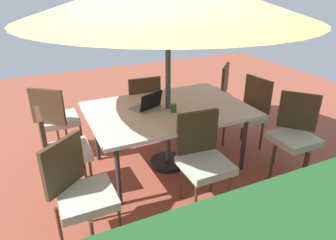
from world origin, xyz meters
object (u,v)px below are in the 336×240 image
object	(u,v)px
chair_north	(203,157)
chair_southwest	(215,91)
laptop	(147,105)
chair_east	(61,148)
chair_northeast	(80,189)
chair_south	(142,104)
dining_table	(168,112)
chair_southeast	(56,117)
chair_west	(248,110)
chair_northwest	(295,132)
cup	(174,108)

from	to	relation	value
chair_north	chair_southwest	xyz separation A→B (m)	(-1.18, -1.61, 0.00)
chair_north	laptop	bearing A→B (deg)	109.79
chair_north	chair_east	distance (m)	1.48
laptop	chair_northeast	bearing A→B (deg)	21.12
laptop	chair_north	bearing A→B (deg)	83.39
chair_south	chair_east	distance (m)	1.44
chair_south	chair_northeast	distance (m)	1.95
dining_table	chair_southeast	world-z (taller)	chair_southeast
dining_table	chair_northeast	distance (m)	1.45
chair_northeast	laptop	world-z (taller)	laptop
chair_east	laptop	distance (m)	1.06
chair_north	chair_west	distance (m)	1.39
chair_south	dining_table	bearing A→B (deg)	96.87
chair_northwest	chair_south	bearing A→B (deg)	178.72
dining_table	chair_west	bearing A→B (deg)	178.22
chair_northeast	cup	world-z (taller)	chair_northeast
chair_west	chair_east	bearing A→B (deg)	-97.94
chair_south	chair_southwest	distance (m)	1.24
chair_northwest	chair_south	world-z (taller)	same
chair_southeast	laptop	world-z (taller)	laptop
chair_northwest	laptop	size ratio (longest dim) A/B	2.52
dining_table	chair_east	xyz separation A→B (m)	(1.25, 0.03, -0.18)
laptop	cup	size ratio (longest dim) A/B	4.44
chair_southwest	laptop	xyz separation A→B (m)	(1.42, 0.73, 0.27)
laptop	chair_southwest	bearing A→B (deg)	-174.64
chair_south	chair_southwest	xyz separation A→B (m)	(-1.24, -0.05, 0.00)
chair_northwest	laptop	world-z (taller)	laptop
chair_south	chair_northwest	bearing A→B (deg)	133.59
chair_west	laptop	bearing A→B (deg)	-102.71
chair_northeast	laptop	size ratio (longest dim) A/B	2.52
dining_table	chair_east	bearing A→B (deg)	1.42
chair_east	chair_west	bearing A→B (deg)	-92.28
chair_southeast	chair_northeast	world-z (taller)	same
chair_south	chair_northeast	world-z (taller)	same
chair_north	laptop	distance (m)	0.95
chair_south	chair_west	size ratio (longest dim) A/B	1.00
dining_table	chair_west	xyz separation A→B (m)	(-1.17, 0.04, -0.18)
chair_northwest	laptop	xyz separation A→B (m)	(1.48, -0.86, 0.27)
chair_south	chair_north	bearing A→B (deg)	95.61
chair_east	cup	distance (m)	1.29
chair_northwest	chair_east	world-z (taller)	same
chair_southwest	chair_west	size ratio (longest dim) A/B	1.00
chair_east	laptop	xyz separation A→B (m)	(-1.02, -0.11, 0.27)
chair_south	cup	size ratio (longest dim) A/B	11.19
chair_northwest	chair_southeast	size ratio (longest dim) A/B	1.00
chair_northwest	cup	xyz separation A→B (m)	(1.24, -0.65, 0.27)
chair_northeast	cup	bearing A→B (deg)	-9.30
chair_southwest	laptop	size ratio (longest dim) A/B	2.52
chair_west	chair_northwest	bearing A→B (deg)	-1.73
chair_east	chair_northeast	distance (m)	0.78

